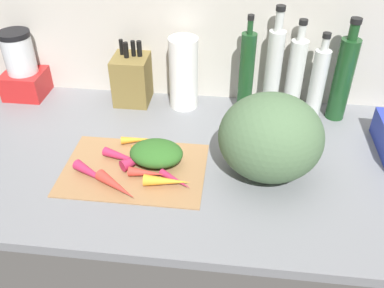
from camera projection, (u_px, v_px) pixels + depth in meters
ground_plane at (197, 159)px, 130.26cm from camera, size 170.00×80.00×3.00cm
wall_back at (210, 17)px, 142.45cm from camera, size 170.00×3.00×60.00cm
cutting_board at (134, 169)px, 123.59cm from camera, size 41.69×28.81×0.80cm
carrot_0 at (128, 159)px, 124.50cm from camera, size 16.83×8.30×2.81cm
carrot_1 at (167, 181)px, 116.01cm from camera, size 13.13×3.86×3.33cm
carrot_2 at (138, 140)px, 132.68cm from camera, size 10.57×4.36×2.43cm
carrot_3 at (139, 158)px, 124.16cm from camera, size 10.76×11.14×3.53cm
carrot_4 at (95, 175)px, 118.25cm from camera, size 14.96×10.83×3.14cm
carrot_5 at (147, 173)px, 119.24cm from camera, size 10.89×3.12×2.78cm
carrot_6 at (176, 180)px, 117.26cm from camera, size 10.34×7.74×2.19cm
carrot_7 at (117, 186)px, 114.43cm from camera, size 13.84×10.99×3.33cm
carrot_8 at (156, 147)px, 128.73cm from camera, size 15.11×8.44×3.31cm
carrot_greens_pile at (156, 153)px, 123.46cm from camera, size 15.82×12.17×6.69cm
winter_squash at (271, 138)px, 115.59cm from camera, size 29.05×26.50×24.90cm
knife_block at (132, 79)px, 151.31cm from camera, size 12.44×13.35×22.90cm
blender_appliance at (23, 69)px, 153.86cm from camera, size 14.47×14.47×24.80cm
paper_towel_roll at (184, 73)px, 146.19cm from camera, size 10.13×10.13×25.63cm
bottle_0 at (246, 74)px, 140.96cm from camera, size 5.09×5.09×35.17cm
bottle_1 at (273, 68)px, 142.90cm from camera, size 5.58×5.58×37.08cm
bottle_2 at (295, 73)px, 144.49cm from camera, size 5.87×5.87×32.52cm
bottle_3 at (318, 83)px, 140.18cm from camera, size 5.24×5.24×30.33cm
bottle_4 at (343, 78)px, 138.41cm from camera, size 6.41×6.41×35.19cm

